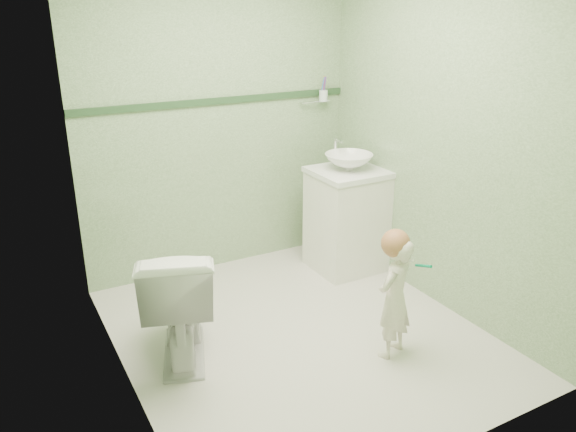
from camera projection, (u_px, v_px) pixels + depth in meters
ground at (299, 334)px, 3.75m from camera, size 2.50×2.50×0.00m
room_shell at (300, 157)px, 3.32m from camera, size 2.50×2.54×2.40m
trim_stripe at (218, 101)px, 4.28m from camera, size 2.20×0.02×0.05m
vanity at (346, 221)px, 4.56m from camera, size 0.52×0.50×0.80m
counter at (348, 172)px, 4.41m from camera, size 0.54×0.52×0.04m
basin at (349, 162)px, 4.38m from camera, size 0.37×0.37×0.13m
faucet at (336, 147)px, 4.51m from camera, size 0.03×0.13×0.18m
cup_holder at (322, 95)px, 4.65m from camera, size 0.26×0.07×0.21m
toilet at (179, 299)px, 3.41m from camera, size 0.65×0.84×0.76m
toddler at (394, 298)px, 3.41m from camera, size 0.33×0.27×0.77m
hair_cap at (396, 243)px, 3.31m from camera, size 0.17×0.17×0.17m
teal_toothbrush at (422, 265)px, 3.31m from camera, size 0.10×0.14×0.08m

